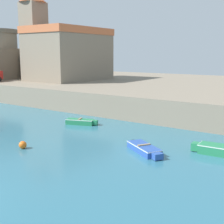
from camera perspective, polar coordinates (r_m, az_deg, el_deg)
quay_seawall at (r=51.79m, az=17.71°, el=3.35°), size 120.00×40.00×2.80m
dinghy_blue_1 at (r=24.37m, az=6.00°, el=-6.68°), size 3.90×2.94×0.61m
dinghy_green_4 at (r=33.71m, az=-5.70°, el=-1.75°), size 3.53×2.00×0.66m
mooring_buoy at (r=26.14m, az=-16.01°, el=-5.80°), size 0.62×0.62×0.62m
church at (r=58.29m, az=-8.89°, el=11.07°), size 13.98×14.70×15.87m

